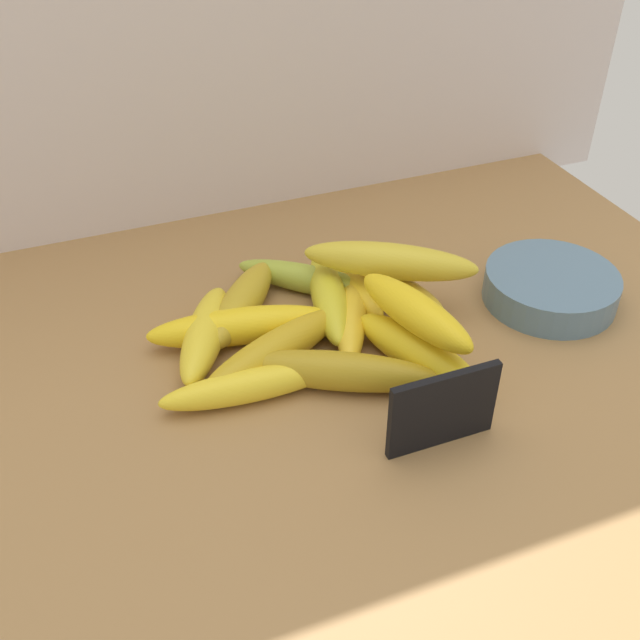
% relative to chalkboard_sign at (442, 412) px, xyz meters
% --- Properties ---
extents(counter_top, '(1.10, 0.76, 0.03)m').
position_rel_chalkboard_sign_xyz_m(counter_top, '(-0.09, 0.13, -0.05)').
color(counter_top, '#9D7344').
rests_on(counter_top, ground).
extents(chalkboard_sign, '(0.11, 0.02, 0.08)m').
position_rel_chalkboard_sign_xyz_m(chalkboard_sign, '(0.00, 0.00, 0.00)').
color(chalkboard_sign, black).
rests_on(chalkboard_sign, counter_top).
extents(fruit_bowl, '(0.16, 0.16, 0.04)m').
position_rel_chalkboard_sign_xyz_m(fruit_bowl, '(0.23, 0.16, -0.02)').
color(fruit_bowl, slate).
rests_on(fruit_bowl, counter_top).
extents(banana_0, '(0.14, 0.16, 0.04)m').
position_rel_chalkboard_sign_xyz_m(banana_0, '(-0.12, 0.26, -0.02)').
color(banana_0, gold).
rests_on(banana_0, counter_top).
extents(banana_1, '(0.08, 0.19, 0.04)m').
position_rel_chalkboard_sign_xyz_m(banana_1, '(-0.02, 0.23, -0.02)').
color(banana_1, gold).
rests_on(banana_1, counter_top).
extents(banana_2, '(0.21, 0.08, 0.04)m').
position_rel_chalkboard_sign_xyz_m(banana_2, '(-0.13, 0.22, -0.02)').
color(banana_2, yellow).
rests_on(banana_2, counter_top).
extents(banana_3, '(0.16, 0.15, 0.04)m').
position_rel_chalkboard_sign_xyz_m(banana_3, '(-0.03, 0.28, -0.02)').
color(banana_3, '#A0B137').
rests_on(banana_3, counter_top).
extents(banana_4, '(0.10, 0.17, 0.03)m').
position_rel_chalkboard_sign_xyz_m(banana_4, '(-0.01, 0.19, -0.02)').
color(banana_4, yellow).
rests_on(banana_4, counter_top).
extents(banana_5, '(0.18, 0.05, 0.03)m').
position_rel_chalkboard_sign_xyz_m(banana_5, '(-0.15, 0.12, -0.02)').
color(banana_5, yellow).
rests_on(banana_5, counter_top).
extents(banana_6, '(0.20, 0.14, 0.04)m').
position_rel_chalkboard_sign_xyz_m(banana_6, '(-0.06, 0.11, -0.02)').
color(banana_6, '#AF8D1C').
rests_on(banana_6, counter_top).
extents(banana_7, '(0.11, 0.17, 0.04)m').
position_rel_chalkboard_sign_xyz_m(banana_7, '(-0.17, 0.22, -0.02)').
color(banana_7, yellow).
rests_on(banana_7, counter_top).
extents(banana_8, '(0.10, 0.17, 0.04)m').
position_rel_chalkboard_sign_xyz_m(banana_8, '(0.03, 0.10, -0.02)').
color(banana_8, yellow).
rests_on(banana_8, counter_top).
extents(banana_9, '(0.11, 0.17, 0.04)m').
position_rel_chalkboard_sign_xyz_m(banana_9, '(0.05, 0.23, -0.02)').
color(banana_9, gold).
rests_on(banana_9, counter_top).
extents(banana_10, '(0.19, 0.11, 0.04)m').
position_rel_chalkboard_sign_xyz_m(banana_10, '(-0.11, 0.16, -0.02)').
color(banana_10, gold).
rests_on(banana_10, counter_top).
extents(banana_11, '(0.03, 0.15, 0.03)m').
position_rel_chalkboard_sign_xyz_m(banana_11, '(0.02, 0.25, -0.02)').
color(banana_11, yellow).
rests_on(banana_11, counter_top).
extents(banana_12, '(0.19, 0.14, 0.04)m').
position_rel_chalkboard_sign_xyz_m(banana_12, '(0.05, 0.22, 0.02)').
color(banana_12, gold).
rests_on(banana_12, banana_9).
extents(banana_13, '(0.08, 0.17, 0.04)m').
position_rel_chalkboard_sign_xyz_m(banana_13, '(0.03, 0.12, 0.03)').
color(banana_13, yellow).
rests_on(banana_13, banana_8).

